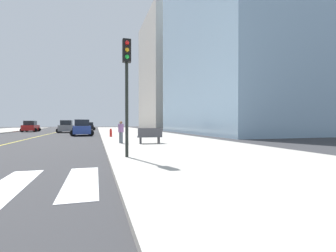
{
  "coord_description": "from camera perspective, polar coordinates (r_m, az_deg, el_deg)",
  "views": [
    {
      "loc": [
        6.69,
        -3.29,
        1.65
      ],
      "look_at": [
        15.02,
        24.82,
        1.27
      ],
      "focal_mm": 26.0,
      "sensor_mm": 36.0,
      "label": 1
    }
  ],
  "objects": [
    {
      "name": "pedestrian_waiting_east",
      "position": [
        18.28,
        -10.97,
        -1.14
      ],
      "size": [
        0.41,
        0.41,
        1.64
      ],
      "rotation": [
        0.0,
        0.0,
        5.2
      ],
      "color": "slate",
      "rests_on": "sidewalk_kerb_east"
    },
    {
      "name": "sidewalk_kerb_east",
      "position": [
        23.99,
        -3.2,
        -3.02
      ],
      "size": [
        10.0,
        120.0,
        0.15
      ],
      "primitive_type": "cube",
      "color": "#B2ADA3",
      "rests_on": "ground"
    },
    {
      "name": "park_bench",
      "position": [
        17.84,
        -4.29,
        -2.35
      ],
      "size": [
        1.81,
        0.61,
        1.12
      ],
      "rotation": [
        0.0,
        0.0,
        1.54
      ],
      "color": "#47474C",
      "rests_on": "sidewalk_kerb_east"
    },
    {
      "name": "fire_hydrant",
      "position": [
        26.89,
        -13.25,
        -1.56
      ],
      "size": [
        0.26,
        0.26,
        0.89
      ],
      "color": "red",
      "rests_on": "sidewalk_kerb_east"
    },
    {
      "name": "car_red_nearest",
      "position": [
        51.71,
        -29.51,
        -0.13
      ],
      "size": [
        2.89,
        4.58,
        2.03
      ],
      "rotation": [
        0.0,
        0.0,
        -0.02
      ],
      "color": "red",
      "rests_on": "ground"
    },
    {
      "name": "lane_divider_paint",
      "position": [
        43.84,
        -25.27,
        -1.47
      ],
      "size": [
        0.16,
        80.0,
        0.01
      ],
      "primitive_type": "cube",
      "color": "yellow",
      "rests_on": "ground"
    },
    {
      "name": "car_blue_second",
      "position": [
        33.6,
        -19.49,
        -0.46
      ],
      "size": [
        3.03,
        4.73,
        2.07
      ],
      "rotation": [
        0.0,
        0.0,
        3.19
      ],
      "color": "#2D479E",
      "rests_on": "ground"
    },
    {
      "name": "car_gray_fifth",
      "position": [
        44.89,
        -22.71,
        -0.17
      ],
      "size": [
        2.93,
        4.68,
        2.09
      ],
      "rotation": [
        0.0,
        0.0,
        3.15
      ],
      "color": "slate",
      "rests_on": "ground"
    },
    {
      "name": "traffic_light_near_corner",
      "position": [
        11.02,
        -9.64,
        11.73
      ],
      "size": [
        0.36,
        0.41,
        5.16
      ],
      "rotation": [
        0.0,
        0.0,
        3.14
      ],
      "color": "black",
      "rests_on": "sidewalk_kerb_east"
    },
    {
      "name": "car_black_third",
      "position": [
        57.61,
        -17.88,
        -0.1
      ],
      "size": [
        2.5,
        3.99,
        1.78
      ],
      "rotation": [
        0.0,
        0.0,
        3.13
      ],
      "color": "black",
      "rests_on": "ground"
    },
    {
      "name": "office_tower_glass",
      "position": [
        46.29,
        17.4,
        25.25
      ],
      "size": [
        20.0,
        28.0,
        41.75
      ],
      "primitive_type": "cube",
      "color": "#8CADC6",
      "rests_on": "ground"
    },
    {
      "name": "parking_garage_concrete",
      "position": [
        72.34,
        1.92,
        11.92
      ],
      "size": [
        18.0,
        24.0,
        31.33
      ],
      "primitive_type": "cube",
      "color": "#B2ADA3",
      "rests_on": "ground"
    }
  ]
}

